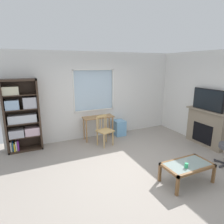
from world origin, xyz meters
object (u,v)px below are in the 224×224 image
object	(u,v)px
bookshelf	(22,116)
plastic_drawer_unit	(119,128)
sippy_cup	(186,165)
desk_under_window	(98,121)
tv	(208,100)
fireplace	(205,128)
coffee_table	(187,166)
wooden_chair	(104,130)

from	to	relation	value
bookshelf	plastic_drawer_unit	size ratio (longest dim) A/B	3.90
plastic_drawer_unit	sippy_cup	distance (m)	3.11
desk_under_window	tv	world-z (taller)	tv
plastic_drawer_unit	fireplace	distance (m)	2.65
sippy_cup	coffee_table	bearing A→B (deg)	35.44
fireplace	coffee_table	xyz separation A→B (m)	(-1.88, -1.19, -0.19)
fireplace	tv	size ratio (longest dim) A/B	1.32
coffee_table	plastic_drawer_unit	bearing A→B (deg)	90.63
desk_under_window	wooden_chair	world-z (taller)	wooden_chair
plastic_drawer_unit	coffee_table	xyz separation A→B (m)	(0.03, -3.00, 0.09)
coffee_table	bookshelf	bearing A→B (deg)	134.33
fireplace	tv	world-z (taller)	tv
bookshelf	tv	distance (m)	5.22
desk_under_window	coffee_table	bearing A→B (deg)	-74.71
fireplace	tv	xyz separation A→B (m)	(-0.02, -0.00, 0.84)
plastic_drawer_unit	bookshelf	bearing A→B (deg)	178.85
wooden_chair	fireplace	world-z (taller)	fireplace
sippy_cup	wooden_chair	bearing A→B (deg)	105.04
tv	sippy_cup	bearing A→B (deg)	-147.25
bookshelf	desk_under_window	world-z (taller)	bookshelf
desk_under_window	plastic_drawer_unit	world-z (taller)	desk_under_window
wooden_chair	coffee_table	xyz separation A→B (m)	(0.82, -2.44, -0.12)
plastic_drawer_unit	fireplace	bearing A→B (deg)	-43.53
tv	plastic_drawer_unit	bearing A→B (deg)	136.19
bookshelf	tv	bearing A→B (deg)	-21.13
wooden_chair	sippy_cup	world-z (taller)	wooden_chair
fireplace	sippy_cup	world-z (taller)	fireplace
desk_under_window	plastic_drawer_unit	distance (m)	0.85
tv	sippy_cup	world-z (taller)	tv
bookshelf	desk_under_window	bearing A→B (deg)	-2.87
bookshelf	tv	xyz separation A→B (m)	(4.85, -1.87, 0.39)
bookshelf	tv	size ratio (longest dim) A/B	2.04
desk_under_window	tv	size ratio (longest dim) A/B	1.01
wooden_chair	plastic_drawer_unit	world-z (taller)	wooden_chair
coffee_table	wooden_chair	bearing A→B (deg)	108.49
desk_under_window	plastic_drawer_unit	bearing A→B (deg)	3.69
plastic_drawer_unit	coffee_table	world-z (taller)	plastic_drawer_unit
wooden_chair	sippy_cup	size ratio (longest dim) A/B	10.00
desk_under_window	tv	distance (m)	3.29
desk_under_window	wooden_chair	bearing A→B (deg)	-90.88
bookshelf	wooden_chair	xyz separation A→B (m)	(2.18, -0.62, -0.53)
plastic_drawer_unit	wooden_chair	bearing A→B (deg)	-144.14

